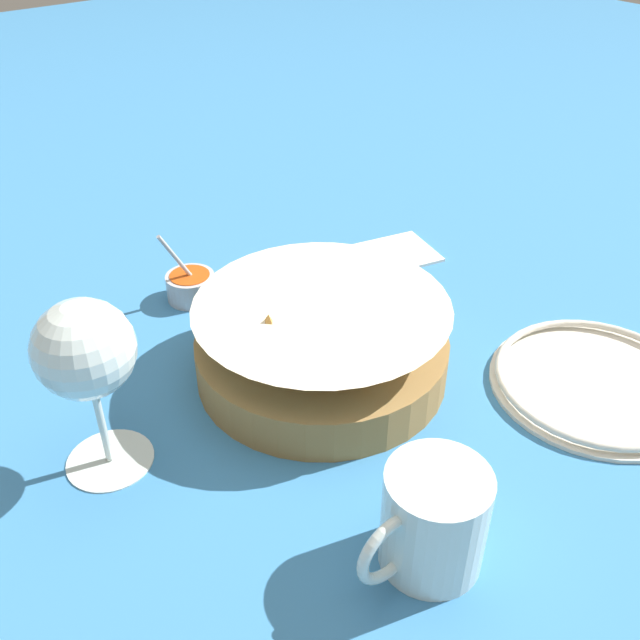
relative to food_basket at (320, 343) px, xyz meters
name	(u,v)px	position (x,y,z in m)	size (l,w,h in m)	color
ground_plane	(309,379)	(0.02, 0.00, -0.04)	(4.00, 4.00, 0.00)	teal
food_basket	(320,343)	(0.00, 0.00, 0.00)	(0.26, 0.26, 0.09)	olive
sauce_cup	(191,285)	(0.03, -0.21, -0.02)	(0.06, 0.06, 0.10)	#B7B7BC
wine_glass	(85,355)	(0.23, -0.02, 0.09)	(0.09, 0.09, 0.17)	silver
beer_mug	(432,523)	(0.08, 0.24, 0.00)	(0.12, 0.08, 0.09)	silver
side_plate	(597,382)	(-0.21, 0.20, -0.03)	(0.22, 0.22, 0.01)	silver
napkin	(381,255)	(-0.22, -0.14, -0.03)	(0.16, 0.12, 0.01)	white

